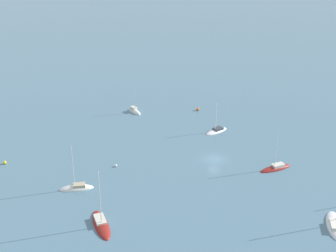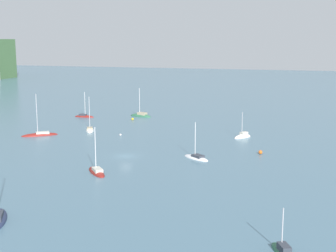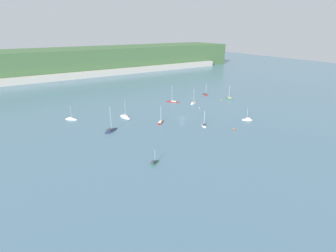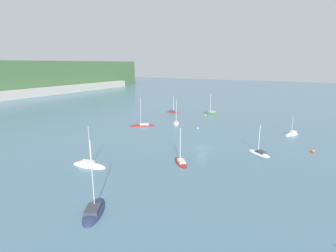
{
  "view_description": "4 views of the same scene",
  "coord_description": "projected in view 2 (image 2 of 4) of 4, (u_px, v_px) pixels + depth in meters",
  "views": [
    {
      "loc": [
        -16.64,
        87.69,
        46.76
      ],
      "look_at": [
        13.67,
        -10.52,
        1.66
      ],
      "focal_mm": 50.0,
      "sensor_mm": 36.0,
      "label": 1
    },
    {
      "loc": [
        -86.93,
        -36.43,
        23.6
      ],
      "look_at": [
        16.65,
        -4.0,
        3.65
      ],
      "focal_mm": 50.0,
      "sensor_mm": 36.0,
      "label": 2
    },
    {
      "loc": [
        -75.76,
        -104.05,
        44.35
      ],
      "look_at": [
        -15.02,
        -9.7,
        1.88
      ],
      "focal_mm": 28.0,
      "sensor_mm": 36.0,
      "label": 3
    },
    {
      "loc": [
        -63.99,
        -24.49,
        22.41
      ],
      "look_at": [
        12.52,
        17.58,
        1.47
      ],
      "focal_mm": 28.0,
      "sensor_mm": 36.0,
      "label": 4
    }
  ],
  "objects": [
    {
      "name": "ground_plane",
      "position": [
        126.0,
        156.0,
        96.56
      ],
      "size": [
        600.0,
        600.0,
        0.0
      ],
      "primitive_type": "plane",
      "color": "slate"
    },
    {
      "name": "sailboat_1",
      "position": [
        84.0,
        117.0,
        145.79
      ],
      "size": [
        1.73,
        6.43,
        8.38
      ],
      "rotation": [
        0.0,
        0.0,
        4.71
      ],
      "color": "maroon",
      "rests_on": "ground_plane"
    },
    {
      "name": "sailboat_2",
      "position": [
        141.0,
        116.0,
        146.84
      ],
      "size": [
        4.4,
        7.98,
        9.84
      ],
      "rotation": [
        0.0,
        0.0,
        1.31
      ],
      "color": "#2D6647",
      "rests_on": "ground_plane"
    },
    {
      "name": "sailboat_3",
      "position": [
        196.0,
        158.0,
        94.71
      ],
      "size": [
        5.55,
        6.79,
        7.93
      ],
      "rotation": [
        0.0,
        0.0,
        0.99
      ],
      "color": "silver",
      "rests_on": "ground_plane"
    },
    {
      "name": "sailboat_4",
      "position": [
        283.0,
        252.0,
        52.47
      ],
      "size": [
        5.44,
        3.71,
        5.84
      ],
      "rotation": [
        0.0,
        0.0,
        0.46
      ],
      "color": "#2D6647",
      "rests_on": "ground_plane"
    },
    {
      "name": "sailboat_5",
      "position": [
        40.0,
        135.0,
        117.49
      ],
      "size": [
        7.34,
        8.6,
        11.2
      ],
      "rotation": [
        0.0,
        0.0,
        2.22
      ],
      "color": "maroon",
      "rests_on": "ground_plane"
    },
    {
      "name": "sailboat_6",
      "position": [
        243.0,
        137.0,
        115.04
      ],
      "size": [
        5.21,
        4.47,
        7.17
      ],
      "rotation": [
        0.0,
        0.0,
        2.5
      ],
      "color": "white",
      "rests_on": "ground_plane"
    },
    {
      "name": "sailboat_7",
      "position": [
        90.0,
        131.0,
        123.49
      ],
      "size": [
        6.7,
        4.73,
        9.83
      ],
      "rotation": [
        0.0,
        0.0,
        0.46
      ],
      "color": "white",
      "rests_on": "ground_plane"
    },
    {
      "name": "sailboat_9",
      "position": [
        97.0,
        172.0,
        84.52
      ],
      "size": [
        6.82,
        6.46,
        8.94
      ],
      "rotation": [
        0.0,
        0.0,
        0.74
      ],
      "color": "maroon",
      "rests_on": "ground_plane"
    },
    {
      "name": "mooring_buoy_0",
      "position": [
        133.0,
        119.0,
        140.03
      ],
      "size": [
        0.7,
        0.7,
        0.7
      ],
      "color": "yellow",
      "rests_on": "ground_plane"
    },
    {
      "name": "mooring_buoy_1",
      "position": [
        120.0,
        135.0,
        116.97
      ],
      "size": [
        0.53,
        0.53,
        0.53
      ],
      "color": "white",
      "rests_on": "ground_plane"
    },
    {
      "name": "mooring_buoy_2",
      "position": [
        260.0,
        152.0,
        98.28
      ],
      "size": [
        0.82,
        0.82,
        0.82
      ],
      "color": "orange",
      "rests_on": "ground_plane"
    }
  ]
}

